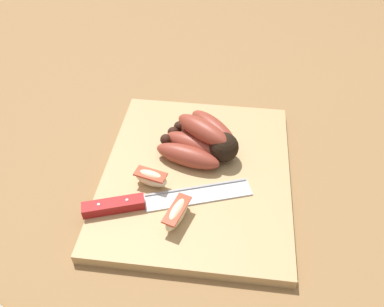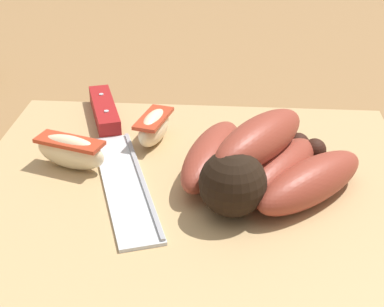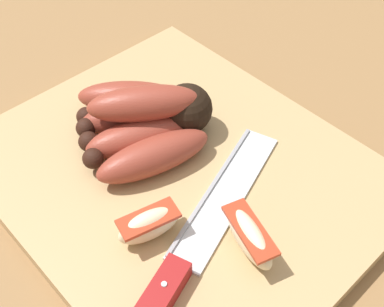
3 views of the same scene
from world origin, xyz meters
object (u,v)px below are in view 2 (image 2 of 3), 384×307
banana_bunch (257,164)px  apple_wedge_middle (154,127)px  apple_wedge_near (69,153)px  chefs_knife (111,133)px

banana_bunch → apple_wedge_middle: (-0.10, 0.08, -0.01)m
apple_wedge_near → apple_wedge_middle: (0.07, 0.06, -0.00)m
chefs_knife → apple_wedge_middle: size_ratio=4.40×
chefs_knife → apple_wedge_near: bearing=-111.2°
chefs_knife → apple_wedge_near: size_ratio=3.84×
apple_wedge_near → banana_bunch: bearing=-6.6°
apple_wedge_near → apple_wedge_middle: same height
banana_bunch → apple_wedge_near: bearing=173.4°
banana_bunch → apple_wedge_middle: 0.13m
apple_wedge_near → apple_wedge_middle: bearing=40.8°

